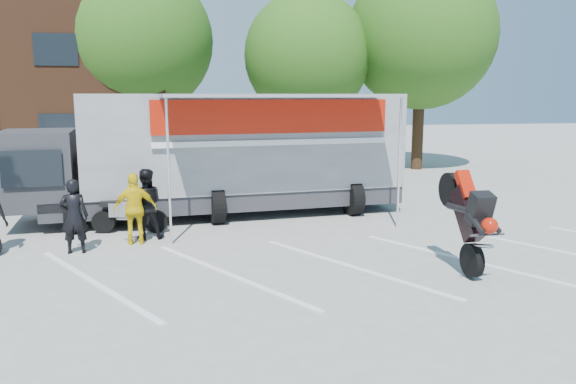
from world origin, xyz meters
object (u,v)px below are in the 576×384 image
object	(u,v)px
tree_right	(421,35)
spectator_hivis	(135,209)
spectator_leather_c	(146,204)
spectator_leather_b	(74,216)
tree_left	(140,41)
transporter_truck	(229,215)
parked_motorcycle	(131,233)
tree_mid	(307,56)
stunt_bike_rider	(452,267)

from	to	relation	value
tree_right	spectator_hivis	xyz separation A→B (m)	(-11.62, -10.94, -5.07)
spectator_leather_c	spectator_hivis	size ratio (longest dim) A/B	1.02
tree_right	spectator_leather_b	xyz separation A→B (m)	(-12.83, -11.43, -5.08)
tree_left	transporter_truck	xyz separation A→B (m)	(2.71, -9.70, -5.57)
transporter_truck	parked_motorcycle	distance (m)	3.02
tree_right	spectator_hivis	distance (m)	16.74
tree_mid	transporter_truck	size ratio (longest dim) A/B	0.73
tree_left	parked_motorcycle	distance (m)	12.63
tree_right	spectator_hivis	size ratio (longest dim) A/B	5.67
stunt_bike_rider	parked_motorcycle	bearing A→B (deg)	145.90
stunt_bike_rider	spectator_leather_b	world-z (taller)	spectator_leather_b
tree_mid	spectator_leather_c	bearing A→B (deg)	-120.29
transporter_truck	stunt_bike_rider	size ratio (longest dim) A/B	5.06
tree_right	spectator_leather_b	world-z (taller)	tree_right
tree_right	spectator_leather_b	bearing A→B (deg)	-138.31
tree_right	parked_motorcycle	distance (m)	16.47
tree_left	tree_mid	distance (m)	7.10
tree_mid	stunt_bike_rider	xyz separation A→B (m)	(-0.50, -14.44, -4.94)
spectator_leather_c	spectator_hivis	xyz separation A→B (m)	(-0.21, -0.46, -0.02)
tree_mid	stunt_bike_rider	distance (m)	15.27
tree_left	tree_mid	xyz separation A→B (m)	(7.00, -1.00, -0.62)
tree_left	spectator_hivis	size ratio (longest dim) A/B	5.37
transporter_truck	parked_motorcycle	bearing A→B (deg)	-152.09
transporter_truck	spectator_leather_c	xyz separation A→B (m)	(-2.12, -2.28, 0.82)
tree_mid	spectator_hivis	distance (m)	13.85
parked_motorcycle	spectator_leather_c	distance (m)	1.13
parked_motorcycle	spectator_leather_c	bearing A→B (deg)	-137.80
tree_left	tree_mid	bearing A→B (deg)	-8.13
tree_mid	spectator_leather_b	xyz separation A→B (m)	(-7.83, -11.93, -4.15)
stunt_bike_rider	tree_right	bearing A→B (deg)	67.34
tree_mid	spectator_leather_b	size ratio (longest dim) A/B	4.84
tree_left	tree_right	distance (m)	12.10
tree_left	spectator_leather_b	bearing A→B (deg)	-93.67
parked_motorcycle	spectator_hivis	distance (m)	1.38
tree_left	transporter_truck	distance (m)	11.51
stunt_bike_rider	spectator_leather_b	distance (m)	7.79
tree_mid	spectator_leather_b	distance (m)	14.86
tree_left	tree_right	world-z (taller)	tree_right
spectator_leather_b	spectator_leather_c	xyz separation A→B (m)	(1.42, 0.95, 0.03)
transporter_truck	spectator_leather_c	distance (m)	3.22
tree_left	spectator_hivis	distance (m)	13.32
tree_left	spectator_leather_b	size ratio (longest dim) A/B	5.44
transporter_truck	stunt_bike_rider	distance (m)	6.88
transporter_truck	spectator_leather_b	world-z (taller)	transporter_truck
transporter_truck	stunt_bike_rider	xyz separation A→B (m)	(3.79, -5.74, 0.00)
stunt_bike_rider	spectator_leather_b	xyz separation A→B (m)	(-7.33, 2.52, 0.79)
spectator_hivis	stunt_bike_rider	bearing A→B (deg)	148.17
spectator_leather_b	parked_motorcycle	bearing A→B (deg)	-120.90
stunt_bike_rider	spectator_leather_c	bearing A→B (deg)	148.52
spectator_hivis	transporter_truck	bearing A→B (deg)	-136.04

